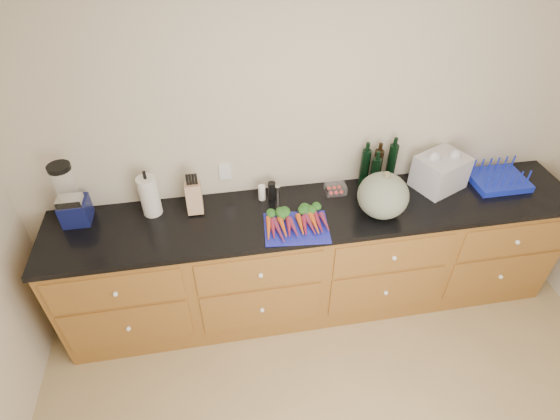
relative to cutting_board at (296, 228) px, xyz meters
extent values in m
cube|color=beige|center=(0.19, 0.48, 0.35)|extent=(4.10, 0.05, 2.60)
cube|color=brown|center=(0.19, 0.16, -0.50)|extent=(3.60, 0.60, 0.90)
cube|color=brown|center=(-1.16, -0.15, -0.23)|extent=(0.82, 0.01, 0.28)
sphere|color=white|center=(-1.16, -0.16, -0.23)|extent=(0.03, 0.03, 0.03)
cube|color=brown|center=(-1.16, -0.15, -0.59)|extent=(0.82, 0.01, 0.38)
sphere|color=white|center=(-1.16, -0.16, -0.59)|extent=(0.03, 0.03, 0.03)
cube|color=brown|center=(-0.26, -0.15, -0.23)|extent=(0.82, 0.01, 0.28)
sphere|color=white|center=(-0.26, -0.16, -0.23)|extent=(0.03, 0.03, 0.03)
cube|color=brown|center=(-0.26, -0.15, -0.59)|extent=(0.82, 0.01, 0.38)
sphere|color=white|center=(-0.26, -0.16, -0.59)|extent=(0.03, 0.03, 0.03)
cube|color=brown|center=(0.64, -0.15, -0.23)|extent=(0.82, 0.01, 0.28)
sphere|color=white|center=(0.64, -0.16, -0.23)|extent=(0.03, 0.03, 0.03)
cube|color=brown|center=(0.64, -0.15, -0.59)|extent=(0.82, 0.01, 0.38)
sphere|color=white|center=(0.64, -0.16, -0.59)|extent=(0.03, 0.03, 0.03)
cube|color=brown|center=(1.54, -0.15, -0.23)|extent=(0.82, 0.01, 0.28)
sphere|color=white|center=(1.54, -0.16, -0.23)|extent=(0.03, 0.03, 0.03)
cube|color=brown|center=(1.54, -0.15, -0.59)|extent=(0.82, 0.01, 0.38)
sphere|color=white|center=(1.54, -0.16, -0.59)|extent=(0.03, 0.03, 0.03)
cube|color=black|center=(0.19, 0.16, -0.03)|extent=(3.64, 0.62, 0.04)
cube|color=#1A1EA5|center=(0.00, 0.00, 0.00)|extent=(0.44, 0.35, 0.01)
cone|color=#DA5819|center=(-0.18, -0.02, 0.03)|extent=(0.04, 0.19, 0.04)
cone|color=maroon|center=(-0.15, -0.02, 0.03)|extent=(0.04, 0.19, 0.04)
cone|color=maroon|center=(-0.12, -0.02, 0.03)|extent=(0.04, 0.19, 0.04)
cone|color=#DA5819|center=(-0.09, -0.02, 0.03)|extent=(0.04, 0.19, 0.04)
cone|color=maroon|center=(-0.06, -0.02, 0.03)|extent=(0.04, 0.19, 0.04)
cone|color=maroon|center=(-0.03, -0.02, 0.03)|extent=(0.04, 0.19, 0.04)
ellipsoid|color=#24541C|center=(-0.10, 0.12, 0.03)|extent=(0.19, 0.11, 0.06)
cone|color=#DA5819|center=(0.03, -0.02, 0.03)|extent=(0.04, 0.19, 0.04)
cone|color=maroon|center=(0.06, -0.02, 0.03)|extent=(0.04, 0.19, 0.04)
cone|color=maroon|center=(0.09, -0.02, 0.03)|extent=(0.04, 0.19, 0.04)
cone|color=#DA5819|center=(0.12, -0.02, 0.03)|extent=(0.04, 0.19, 0.04)
cone|color=maroon|center=(0.15, -0.02, 0.03)|extent=(0.04, 0.19, 0.04)
cone|color=maroon|center=(0.18, -0.02, 0.03)|extent=(0.04, 0.19, 0.04)
ellipsoid|color=#24541C|center=(0.10, 0.12, 0.03)|extent=(0.19, 0.11, 0.06)
ellipsoid|color=#5E6A59|center=(0.58, 0.06, 0.14)|extent=(0.33, 0.33, 0.30)
cube|color=#0F1447|center=(-1.39, 0.32, 0.08)|extent=(0.17, 0.17, 0.16)
cube|color=silver|center=(-1.39, 0.29, 0.18)|extent=(0.15, 0.10, 0.05)
cylinder|color=white|center=(-1.39, 0.32, 0.29)|extent=(0.13, 0.13, 0.22)
cylinder|color=black|center=(-1.39, 0.32, 0.41)|extent=(0.14, 0.14, 0.03)
cylinder|color=silver|center=(-0.91, 0.32, 0.13)|extent=(0.12, 0.12, 0.28)
cube|color=tan|center=(-0.63, 0.30, 0.10)|extent=(0.10, 0.10, 0.21)
cylinder|color=white|center=(-0.18, 0.34, 0.05)|extent=(0.05, 0.05, 0.11)
cylinder|color=black|center=(-0.11, 0.34, 0.06)|extent=(0.05, 0.05, 0.13)
cylinder|color=silver|center=(-0.07, 0.34, 0.04)|extent=(0.04, 0.04, 0.10)
cube|color=white|center=(0.35, 0.33, 0.03)|extent=(0.14, 0.11, 0.07)
cylinder|color=black|center=(0.56, 0.38, 0.14)|extent=(0.06, 0.06, 0.29)
cylinder|color=black|center=(0.66, 0.39, 0.13)|extent=(0.06, 0.06, 0.27)
cylinder|color=black|center=(0.76, 0.38, 0.15)|extent=(0.06, 0.06, 0.31)
cylinder|color=black|center=(0.62, 0.32, 0.12)|extent=(0.06, 0.06, 0.25)
cube|color=#1527BF|center=(1.54, 0.24, 0.02)|extent=(0.39, 0.31, 0.05)
camera|label=1|loc=(-0.45, -2.02, 1.89)|focal=28.00mm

